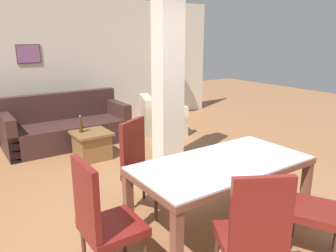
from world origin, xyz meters
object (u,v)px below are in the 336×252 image
Objects in this scene: dining_chair_far_left at (142,163)px; coffee_table at (92,145)px; dining_chair_head_left at (102,218)px; sofa at (67,128)px; dining_chair_near_left at (253,232)px; dining_table at (222,175)px; bottle at (81,126)px; dining_chair_near_right at (328,201)px; floor_lamp at (171,59)px; armchair at (161,119)px.

dining_chair_far_left reaches higher than coffee_table.
dining_chair_far_left is 1.17m from dining_chair_head_left.
dining_chair_far_left is 2.80m from sofa.
dining_chair_near_left is at bearing -92.05° from coffee_table.
dining_table is at bearing -83.14° from coffee_table.
bottle is (-0.45, 2.74, -0.04)m from dining_table.
dining_chair_far_left is 1.92m from bottle.
bottle is (-0.89, 3.60, 0.00)m from dining_chair_near_right.
dining_chair_near_right is 3.78× the size of bottle.
dining_chair_near_left reaches higher than sofa.
sofa is 3.72× the size of coffee_table.
dining_chair_head_left is at bearing 15.72° from dining_chair_far_left.
dining_chair_far_left is 4.49m from floor_lamp.
dining_chair_head_left reaches higher than bottle.
coffee_table is (0.96, 2.66, -0.32)m from dining_chair_head_left.
bottle is at bearing -51.57° from armchair.
floor_lamp is (3.62, 4.23, 0.86)m from dining_chair_head_left.
dining_chair_near_right is 5.50m from floor_lamp.
armchair is at bearing -134.03° from floor_lamp.
armchair is 1.93× the size of coffee_table.
dining_chair_near_left is (-0.00, -1.62, 0.00)m from dining_chair_far_left.
floor_lamp reaches higher than dining_chair_far_left.
dining_chair_head_left is 0.62× the size of floor_lamp.
dining_chair_near_left is 4.41m from sofa.
dining_chair_near_right reaches higher than sofa.
coffee_table is at bearing 75.08° from dining_chair_near_right.
bottle is 0.16× the size of floor_lamp.
dining_chair_head_left is (-1.28, 0.00, -0.04)m from dining_table.
dining_chair_near_right reaches higher than armchair.
dining_chair_far_left is (-0.44, 0.81, -0.04)m from dining_table.
dining_table is 1.72× the size of dining_chair_near_right.
armchair reaches higher than bottle.
dining_chair_near_left is 1.16m from dining_chair_head_left.
floor_lamp is at bearing 42.37° from dining_chair_near_right.
dining_chair_near_right is at bearing -110.51° from floor_lamp.
armchair is (1.00, 4.16, -0.28)m from dining_chair_near_right.
dining_chair_far_left is at bearing 118.88° from dining_chair_near_left.
dining_chair_near_right is 1.00× the size of dining_chair_near_left.
sofa is at bearing -167.24° from floor_lamp.
coffee_table is at bearing 160.14° from dining_chair_head_left.
armchair is at bearing 19.88° from coffee_table.
bottle is at bearing 87.31° from sofa.
dining_table is 1.28m from dining_chair_head_left.
dining_chair_head_left is at bearing -17.48° from armchair.
armchair is at bearing -155.78° from dining_chair_far_left.
floor_lamp is at bearing 89.90° from dining_chair_near_left.
armchair is 0.66× the size of floor_lamp.
armchair is (2.72, 3.29, -0.28)m from dining_chair_head_left.
dining_table is 0.92m from dining_chair_near_left.
dining_chair_far_left is 0.94× the size of armchair.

